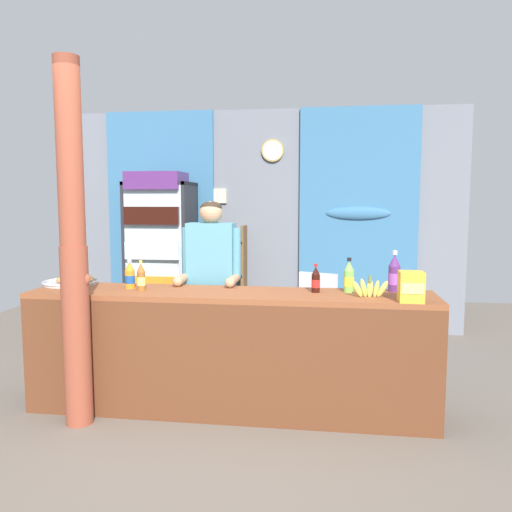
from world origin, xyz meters
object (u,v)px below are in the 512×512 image
Objects in this scene: timber_post at (74,254)px; soda_bottle_lime_soda at (349,277)px; drink_fridge at (160,247)px; plastic_lawn_chair at (322,306)px; soda_bottle_orange_soda at (130,276)px; snack_box_choco_powder at (411,287)px; banana_bunch at (370,288)px; soda_bottle_cola at (316,280)px; bottle_shelf_rack at (226,277)px; stall_counter at (227,342)px; soda_bottle_iced_tea at (141,278)px; pastry_tray at (71,282)px; soda_bottle_grape_soda at (394,274)px; shopkeeper at (211,272)px.

timber_post is 1.99m from soda_bottle_lime_soda.
plastic_lawn_chair is at bearing -12.16° from drink_fridge.
soda_bottle_orange_soda is 1.10× the size of snack_box_choco_powder.
soda_bottle_lime_soda is 0.94× the size of banana_bunch.
soda_bottle_cola is 0.94× the size of soda_bottle_orange_soda.
bottle_shelf_rack is at bearing 12.84° from drink_fridge.
soda_bottle_iced_tea reaches higher than stall_counter.
drink_fridge reaches higher than plastic_lawn_chair.
timber_post is 0.70m from pastry_tray.
snack_box_choco_powder is 2.66m from pastry_tray.
bottle_shelf_rack reaches higher than soda_bottle_cola.
drink_fridge reaches higher than pastry_tray.
soda_bottle_orange_soda is (0.43, -2.01, -0.04)m from drink_fridge.
timber_post is at bearing -165.38° from soda_bottle_lime_soda.
soda_bottle_lime_soda is 0.51m from snack_box_choco_powder.
soda_bottle_cola is (1.67, 0.45, -0.22)m from timber_post.
soda_bottle_lime_soda is 1.14× the size of soda_bottle_orange_soda.
stall_counter is 1.37m from snack_box_choco_powder.
drink_fridge is 6.22× the size of soda_bottle_grape_soda.
soda_bottle_grape_soda is 1.36× the size of soda_bottle_orange_soda.
soda_bottle_lime_soda is (1.92, 0.50, -0.20)m from timber_post.
drink_fridge is 2.72m from soda_bottle_cola.
shopkeeper is at bearing 46.29° from timber_post.
bottle_shelf_rack is 3.02m from snack_box_choco_powder.
shopkeeper is 5.76× the size of banana_bunch.
shopkeeper reaches higher than banana_bunch.
shopkeeper is 7.45× the size of soda_bottle_cola.
timber_post is at bearing -165.67° from soda_bottle_grape_soda.
drink_fridge is 2.24× the size of plastic_lawn_chair.
bottle_shelf_rack is 2.29m from soda_bottle_iced_tea.
stall_counter is 1.88m from plastic_lawn_chair.
soda_bottle_grape_soda is 2.58m from pastry_tray.
timber_post is 11.12× the size of soda_bottle_iced_tea.
banana_bunch is at bearing -53.52° from soda_bottle_lime_soda.
soda_bottle_iced_tea is 1.97m from snack_box_choco_powder.
soda_bottle_lime_soda is 1.12× the size of soda_bottle_iced_tea.
soda_bottle_orange_soda reaches higher than stall_counter.
drink_fridge is at bearing 136.75° from banana_bunch.
shopkeeper reaches higher than soda_bottle_iced_tea.
soda_bottle_lime_soda is 1.21× the size of soda_bottle_cola.
soda_bottle_cola is at bearing -168.16° from soda_bottle_grape_soda.
stall_counter is 13.18× the size of soda_bottle_iced_tea.
timber_post is 2.34m from snack_box_choco_powder.
soda_bottle_cola is at bearing 16.08° from stall_counter.
banana_bunch is (1.70, -0.03, -0.04)m from soda_bottle_iced_tea.
drink_fridge is 3.38m from snack_box_choco_powder.
stall_counter is 1.35m from soda_bottle_grape_soda.
pastry_tray is (-1.99, 0.09, -0.07)m from soda_bottle_cola.
soda_bottle_lime_soda is (-0.34, -0.08, -0.02)m from soda_bottle_grape_soda.
drink_fridge is at bearing 121.52° from shopkeeper.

